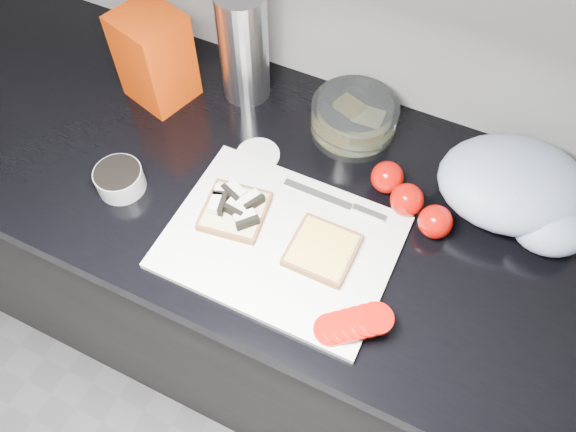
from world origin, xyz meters
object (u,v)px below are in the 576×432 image
object	(u,v)px
cutting_board	(281,242)
steel_canister	(244,47)
glass_bowl	(354,118)
bread_bag	(155,57)

from	to	relation	value
cutting_board	steel_canister	distance (m)	0.41
cutting_board	glass_bowl	distance (m)	0.31
glass_bowl	bread_bag	bearing A→B (deg)	-169.57
steel_canister	glass_bowl	bearing A→B (deg)	-1.82
glass_bowl	steel_canister	world-z (taller)	steel_canister
cutting_board	bread_bag	world-z (taller)	bread_bag
cutting_board	steel_canister	xyz separation A→B (m)	(-0.24, 0.32, 0.11)
glass_bowl	bread_bag	distance (m)	0.42
glass_bowl	steel_canister	bearing A→B (deg)	178.18
cutting_board	glass_bowl	bearing A→B (deg)	87.37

